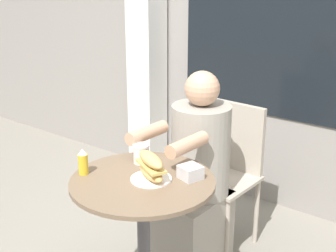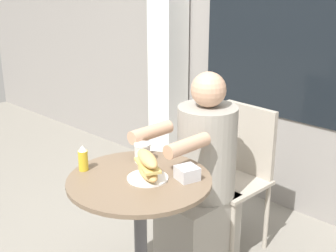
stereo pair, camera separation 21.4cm
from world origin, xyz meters
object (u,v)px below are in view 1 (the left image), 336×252
Objects in this scene: cafe_table at (143,220)px; drink_cup at (141,154)px; diner_chair at (229,162)px; condiment_bottle at (83,162)px; sandwich_on_plate at (151,168)px; seated_diner at (196,187)px.

cafe_table is 8.01× the size of drink_cup.
diner_chair is 7.09× the size of condiment_bottle.
drink_cup reaches higher than cafe_table.
diner_chair is 4.12× the size of sandwich_on_plate.
condiment_bottle is (-0.13, -0.26, 0.01)m from drink_cup.
diner_chair is 9.38× the size of drink_cup.
seated_diner is 0.57m from sandwich_on_plate.
drink_cup is 0.76× the size of condiment_bottle.
drink_cup is at bearing 63.49° from condiment_bottle.
diner_chair is at bearing -88.27° from seated_diner.
sandwich_on_plate is at bearing 101.57° from seated_diner.
diner_chair is 0.87m from sandwich_on_plate.
cafe_table is 0.66× the size of seated_diner.
seated_diner reaches higher than drink_cup.
seated_diner is at bearing 77.16° from drink_cup.
sandwich_on_plate is (0.07, -0.48, 0.30)m from seated_diner.
seated_diner reaches higher than condiment_bottle.
drink_cup is (-0.13, 0.14, 0.25)m from cafe_table.
sandwich_on_plate is at bearing 25.81° from condiment_bottle.
diner_chair is at bearing 92.56° from cafe_table.
seated_diner is 0.72m from condiment_bottle.
seated_diner is at bearing 71.19° from condiment_bottle.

